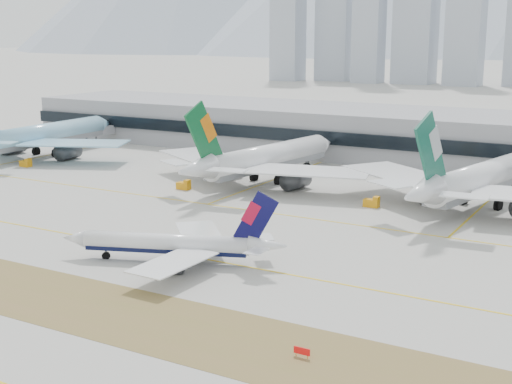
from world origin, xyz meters
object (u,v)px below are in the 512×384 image
Objects in this scene: widebody_eva at (264,159)px; terminal at (408,135)px; widebody_korean at (42,136)px; widebody_cathay at (480,180)px; taxiing_airliner at (174,244)px.

widebody_eva is 60.90m from terminal.
widebody_cathay is (139.82, -1.53, -0.08)m from widebody_korean.
widebody_eva is at bearing 102.48° from widebody_cathay.
widebody_korean is 83.36m from widebody_eva.
widebody_korean reaches higher than widebody_eva.
widebody_eva is (83.34, -1.75, -0.23)m from widebody_korean.
widebody_cathay reaches higher than taxiing_airliner.
widebody_eva is at bearing -93.49° from widebody_korean.
terminal is at bearing -12.34° from widebody_eva.
terminal is (104.65, 55.29, 0.86)m from widebody_korean.
widebody_korean is at bearing -152.15° from terminal.
widebody_eva is 0.24× the size of terminal.
widebody_eva is (-19.36, 66.98, 3.14)m from taxiing_airliner.
widebody_cathay reaches higher than terminal.
terminal is (21.31, 57.04, 1.08)m from widebody_eva.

